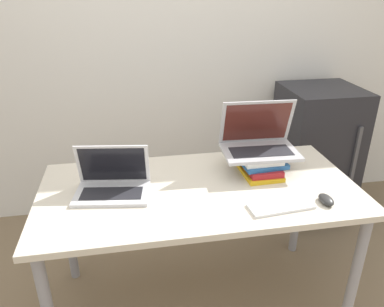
% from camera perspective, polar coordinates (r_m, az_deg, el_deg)
% --- Properties ---
extents(wall_back, '(8.00, 0.05, 2.70)m').
position_cam_1_polar(wall_back, '(2.62, -3.51, 18.98)').
color(wall_back, silver).
rests_on(wall_back, ground_plane).
extents(desk, '(1.51, 0.75, 0.72)m').
position_cam_1_polar(desk, '(1.83, 1.13, -7.21)').
color(desk, beige).
rests_on(desk, ground_plane).
extents(laptop_left, '(0.36, 0.26, 0.22)m').
position_cam_1_polar(laptop_left, '(1.77, -12.03, -4.51)').
color(laptop_left, silver).
rests_on(laptop_left, desk).
extents(book_stack, '(0.23, 0.29, 0.10)m').
position_cam_1_polar(book_stack, '(1.94, 10.21, -1.43)').
color(book_stack, gold).
rests_on(book_stack, desk).
extents(laptop_on_books, '(0.39, 0.27, 0.26)m').
position_cam_1_polar(laptop_on_books, '(1.93, 10.14, 1.81)').
color(laptop_on_books, '#B2B2B7').
rests_on(laptop_on_books, book_stack).
extents(wireless_keyboard, '(0.29, 0.13, 0.01)m').
position_cam_1_polar(wireless_keyboard, '(1.68, 13.41, -7.78)').
color(wireless_keyboard, white).
rests_on(wireless_keyboard, desk).
extents(mouse, '(0.06, 0.10, 0.03)m').
position_cam_1_polar(mouse, '(1.77, 19.76, -6.62)').
color(mouse, '#2D2D2D').
rests_on(mouse, desk).
extents(mini_fridge, '(0.50, 0.51, 0.96)m').
position_cam_1_polar(mini_fridge, '(2.84, 18.16, 0.02)').
color(mini_fridge, '#232328').
rests_on(mini_fridge, ground_plane).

